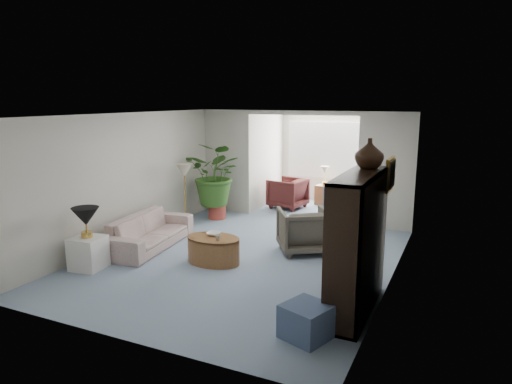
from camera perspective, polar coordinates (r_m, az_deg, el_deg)
The scene contains 26 objects.
floor at distance 8.11m, azimuth -1.80°, elevation -8.41°, with size 6.00×6.00×0.00m, color #899FB5.
sunroom_floor at distance 11.77m, azimuth 7.19°, elevation -2.16°, with size 2.60×2.60×0.00m, color #899FB5.
back_pier_left at distance 11.27m, azimuth -3.64°, elevation 3.78°, with size 1.20×0.12×2.50m, color beige.
back_pier_right at distance 10.04m, azimuth 15.80°, elevation 2.41°, with size 1.20×0.12×2.50m, color beige.
back_header at distance 10.40m, azimuth 5.65°, elevation 9.74°, with size 2.60×0.12×0.10m, color beige.
window_pane at distance 12.55m, azimuth 8.87°, elevation 5.14°, with size 2.20×0.02×1.50m, color white.
window_blinds at distance 12.52m, azimuth 8.83°, elevation 5.13°, with size 2.20×0.02×1.50m, color white.
framed_picture at distance 6.86m, azimuth 16.41°, elevation 2.12°, with size 0.04×0.50×0.40m, color #B7AD92.
sofa at distance 8.94m, azimuth -13.06°, elevation -4.75°, with size 2.10×0.82×0.61m, color beige.
end_table at distance 8.12m, azimuth -20.05°, elevation -7.11°, with size 0.49×0.49×0.54m, color white.
table_lamp at distance 7.95m, azimuth -20.36°, elevation -2.87°, with size 0.44×0.44×0.30m, color black.
floor_lamp at distance 10.00m, azimuth -8.89°, elevation 2.67°, with size 0.36×0.36×0.28m, color beige.
coffee_table at distance 7.95m, azimuth -5.29°, elevation -7.16°, with size 0.95×0.95×0.45m, color olive.
coffee_bowl at distance 7.98m, azimuth -5.27°, elevation -5.18°, with size 0.23×0.23×0.06m, color white.
coffee_cup at distance 7.71m, azimuth -4.73°, elevation -5.61°, with size 0.10×0.10×0.10m, color #BDB5A5.
wingback_chair at distance 8.46m, azimuth 5.90°, elevation -4.74°, with size 0.86×0.89×0.81m, color #635C4E.
side_table_dark at distance 8.59m, azimuth 10.97°, elevation -5.57°, with size 0.45×0.36×0.54m, color black.
entertainment_cabinet at distance 6.13m, azimuth 12.43°, elevation -6.30°, with size 0.44×1.65×1.84m, color black.
cabinet_urn at distance 6.37m, azimuth 13.86°, elevation 4.65°, with size 0.39×0.39×0.41m, color black.
ottoman at distance 5.63m, azimuth 6.29°, elevation -15.62°, with size 0.51×0.51×0.40m, color #4A6180.
plant_pot at distance 10.81m, azimuth -4.85°, elevation -2.46°, with size 0.40×0.40×0.32m, color #AF3E32.
house_plant at distance 10.63m, azimuth -4.93°, elevation 2.21°, with size 1.32×1.14×1.46m, color #336021.
sunroom_chair_blue at distance 11.37m, azimuth 11.00°, elevation -0.85°, with size 0.79×0.81×0.74m, color #4A6180.
sunroom_chair_maroon at distance 11.81m, azimuth 3.93°, elevation -0.13°, with size 0.82×0.85×0.77m, color #53221C.
sunroom_table at distance 12.30m, azimuth 8.44°, elevation -0.37°, with size 0.42×0.33×0.51m, color olive.
shelf_clutter at distance 6.09m, azimuth 12.19°, elevation -3.26°, with size 0.30×0.92×1.06m.
Camera 1 is at (3.43, -6.81, 2.77)m, focal length 32.30 mm.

